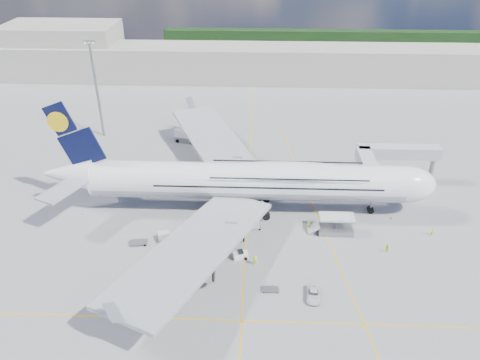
{
  "coord_description": "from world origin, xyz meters",
  "views": [
    {
      "loc": [
        1.75,
        -69.91,
        53.16
      ],
      "look_at": [
        -1.37,
        8.0,
        8.14
      ],
      "focal_mm": 35.0,
      "sensor_mm": 36.0,
      "label": 1
    }
  ],
  "objects_px": {
    "cone_nose": "(391,218)",
    "cone_wing_left_outer": "(172,142)",
    "airliner": "(249,181)",
    "cargo_loader": "(335,227)",
    "crew_loader": "(387,249)",
    "dolly_row_a": "(139,242)",
    "catering_truck_inner": "(235,176)",
    "cone_wing_right_outer": "(145,266)",
    "crew_tug": "(255,261)",
    "dolly_back": "(164,236)",
    "crew_van": "(308,225)",
    "crew_wing": "(147,268)",
    "catering_truck_outer": "(186,136)",
    "crew_nose": "(432,232)",
    "jet_bridge": "(387,158)",
    "dolly_nose_far": "(270,289)",
    "cone_wing_right_inner": "(233,229)",
    "dolly_row_b": "(191,252)",
    "baggage_tug": "(240,255)",
    "cone_wing_left_inner": "(233,176)",
    "cone_tail": "(82,213)",
    "service_van": "(313,294)",
    "dolly_nose_near": "(254,225)",
    "dolly_row_c": "(192,238)",
    "light_mast": "(97,89)"
  },
  "relations": [
    {
      "from": "jet_bridge",
      "to": "cargo_loader",
      "type": "relative_size",
      "value": 2.2
    },
    {
      "from": "service_van",
      "to": "cone_wing_right_outer",
      "type": "distance_m",
      "value": 28.86
    },
    {
      "from": "dolly_row_c",
      "to": "crew_van",
      "type": "distance_m",
      "value": 22.36
    },
    {
      "from": "cone_nose",
      "to": "cone_wing_left_outer",
      "type": "xyz_separation_m",
      "value": [
        -49.35,
        33.31,
        -0.02
      ]
    },
    {
      "from": "catering_truck_inner",
      "to": "cone_wing_left_outer",
      "type": "bearing_deg",
      "value": 133.81
    },
    {
      "from": "dolly_nose_far",
      "to": "crew_loader",
      "type": "bearing_deg",
      "value": 27.24
    },
    {
      "from": "crew_loader",
      "to": "dolly_row_a",
      "type": "bearing_deg",
      "value": -139.29
    },
    {
      "from": "airliner",
      "to": "cargo_loader",
      "type": "bearing_deg",
      "value": -23.23
    },
    {
      "from": "dolly_row_b",
      "to": "service_van",
      "type": "bearing_deg",
      "value": -38.19
    },
    {
      "from": "dolly_nose_far",
      "to": "dolly_nose_near",
      "type": "bearing_deg",
      "value": 100.23
    },
    {
      "from": "jet_bridge",
      "to": "crew_tug",
      "type": "xyz_separation_m",
      "value": [
        -28.0,
        -28.23,
        -5.85
      ]
    },
    {
      "from": "dolly_row_a",
      "to": "dolly_nose_far",
      "type": "xyz_separation_m",
      "value": [
        24.0,
        -11.28,
        -0.07
      ]
    },
    {
      "from": "cone_wing_left_inner",
      "to": "cone_wing_left_outer",
      "type": "bearing_deg",
      "value": 133.73
    },
    {
      "from": "airliner",
      "to": "crew_tug",
      "type": "height_order",
      "value": "airliner"
    },
    {
      "from": "catering_truck_inner",
      "to": "cone_wing_right_outer",
      "type": "xyz_separation_m",
      "value": [
        -14.07,
        -29.17,
        -1.65
      ]
    },
    {
      "from": "jet_bridge",
      "to": "light_mast",
      "type": "relative_size",
      "value": 0.74
    },
    {
      "from": "crew_tug",
      "to": "crew_wing",
      "type": "bearing_deg",
      "value": -159.56
    },
    {
      "from": "jet_bridge",
      "to": "airliner",
      "type": "bearing_deg",
      "value": -159.69
    },
    {
      "from": "cargo_loader",
      "to": "crew_wing",
      "type": "relative_size",
      "value": 4.72
    },
    {
      "from": "crew_nose",
      "to": "cone_wing_left_outer",
      "type": "xyz_separation_m",
      "value": [
        -55.61,
        38.61,
        -0.61
      ]
    },
    {
      "from": "crew_tug",
      "to": "cone_nose",
      "type": "height_order",
      "value": "crew_tug"
    },
    {
      "from": "service_van",
      "to": "cone_nose",
      "type": "relative_size",
      "value": 8.38
    },
    {
      "from": "dolly_nose_far",
      "to": "cone_nose",
      "type": "distance_m",
      "value": 32.31
    },
    {
      "from": "crew_nose",
      "to": "jet_bridge",
      "type": "bearing_deg",
      "value": 50.99
    },
    {
      "from": "baggage_tug",
      "to": "cone_nose",
      "type": "height_order",
      "value": "baggage_tug"
    },
    {
      "from": "dolly_back",
      "to": "cone_wing_left_inner",
      "type": "xyz_separation_m",
      "value": [
        11.55,
        24.2,
        -0.67
      ]
    },
    {
      "from": "crew_nose",
      "to": "crew_loader",
      "type": "relative_size",
      "value": 0.93
    },
    {
      "from": "dolly_row_b",
      "to": "baggage_tug",
      "type": "xyz_separation_m",
      "value": [
        8.91,
        -0.92,
        0.41
      ]
    },
    {
      "from": "dolly_row_a",
      "to": "catering_truck_outer",
      "type": "xyz_separation_m",
      "value": [
        2.66,
        43.76,
        1.34
      ]
    },
    {
      "from": "airliner",
      "to": "cone_wing_right_inner",
      "type": "relative_size",
      "value": 165.32
    },
    {
      "from": "dolly_back",
      "to": "crew_van",
      "type": "xyz_separation_m",
      "value": [
        27.06,
        4.57,
        -0.08
      ]
    },
    {
      "from": "service_van",
      "to": "catering_truck_outer",
      "type": "bearing_deg",
      "value": 121.21
    },
    {
      "from": "jet_bridge",
      "to": "cone_tail",
      "type": "bearing_deg",
      "value": -167.46
    },
    {
      "from": "crew_loader",
      "to": "cone_wing_right_inner",
      "type": "xyz_separation_m",
      "value": [
        -27.87,
        5.87,
        -0.68
      ]
    },
    {
      "from": "crew_loader",
      "to": "cone_wing_left_outer",
      "type": "bearing_deg",
      "value": 177.92
    },
    {
      "from": "dolly_back",
      "to": "dolly_nose_far",
      "type": "height_order",
      "value": "dolly_back"
    },
    {
      "from": "jet_bridge",
      "to": "dolly_nose_far",
      "type": "relative_size",
      "value": 6.96
    },
    {
      "from": "dolly_row_c",
      "to": "crew_nose",
      "type": "height_order",
      "value": "dolly_row_c"
    },
    {
      "from": "crew_nose",
      "to": "cone_wing_right_outer",
      "type": "distance_m",
      "value": 53.18
    },
    {
      "from": "jet_bridge",
      "to": "dolly_nose_near",
      "type": "xyz_separation_m",
      "value": [
        -28.28,
        -17.44,
        -5.93
      ]
    },
    {
      "from": "dolly_nose_far",
      "to": "airliner",
      "type": "bearing_deg",
      "value": 100.63
    },
    {
      "from": "service_van",
      "to": "cone_wing_right_inner",
      "type": "relative_size",
      "value": 9.49
    },
    {
      "from": "dolly_row_b",
      "to": "catering_truck_inner",
      "type": "distance_m",
      "value": 26.18
    },
    {
      "from": "airliner",
      "to": "crew_van",
      "type": "distance_m",
      "value": 14.55
    },
    {
      "from": "cone_wing_right_outer",
      "to": "cone_wing_right_inner",
      "type": "bearing_deg",
      "value": 38.1
    },
    {
      "from": "crew_nose",
      "to": "dolly_row_c",
      "type": "bearing_deg",
      "value": 130.44
    },
    {
      "from": "catering_truck_outer",
      "to": "service_van",
      "type": "xyz_separation_m",
      "value": [
        28.08,
        -56.3,
        -1.08
      ]
    },
    {
      "from": "crew_wing",
      "to": "catering_truck_inner",
      "type": "bearing_deg",
      "value": 3.53
    },
    {
      "from": "cargo_loader",
      "to": "jet_bridge",
      "type": "bearing_deg",
      "value": 54.25
    },
    {
      "from": "dolly_nose_far",
      "to": "crew_wing",
      "type": "height_order",
      "value": "crew_wing"
    }
  ]
}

